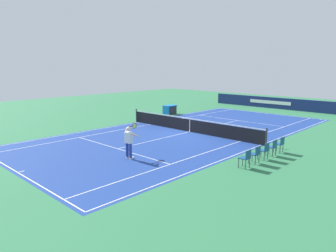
% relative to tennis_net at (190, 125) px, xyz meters
% --- Properties ---
extents(ground_plane, '(60.00, 60.00, 0.00)m').
position_rel_tennis_net_xyz_m(ground_plane, '(0.00, 0.00, -0.49)').
color(ground_plane, '#2D7247').
extents(court_slab, '(24.20, 11.40, 0.00)m').
position_rel_tennis_net_xyz_m(court_slab, '(0.00, 0.00, -0.49)').
color(court_slab, navy).
rests_on(court_slab, ground_plane).
extents(court_line_markings, '(23.85, 11.05, 0.01)m').
position_rel_tennis_net_xyz_m(court_line_markings, '(0.00, 0.00, -0.49)').
color(court_line_markings, white).
rests_on(court_line_markings, ground_plane).
extents(tennis_net, '(0.10, 11.70, 1.08)m').
position_rel_tennis_net_xyz_m(tennis_net, '(0.00, 0.00, 0.00)').
color(tennis_net, '#2D2D33').
rests_on(tennis_net, ground_plane).
extents(stadium_barrier, '(0.26, 17.00, 1.20)m').
position_rel_tennis_net_xyz_m(stadium_barrier, '(-15.90, -0.01, 0.11)').
color(stadium_barrier, navy).
rests_on(stadium_barrier, ground_plane).
extents(tennis_player_near, '(1.04, 0.79, 1.70)m').
position_rel_tennis_net_xyz_m(tennis_player_near, '(7.14, 1.94, 0.44)').
color(tennis_player_near, navy).
rests_on(tennis_player_near, ground_plane).
extents(tennis_ball, '(0.07, 0.07, 0.07)m').
position_rel_tennis_net_xyz_m(tennis_ball, '(-0.30, -2.08, -0.46)').
color(tennis_ball, '#CCE01E').
rests_on(tennis_ball, ground_plane).
extents(spectator_chair_0, '(0.44, 0.44, 0.88)m').
position_rel_tennis_net_xyz_m(spectator_chair_0, '(0.79, 6.99, 0.03)').
color(spectator_chair_0, '#38383D').
rests_on(spectator_chair_0, ground_plane).
extents(spectator_chair_1, '(0.44, 0.44, 0.88)m').
position_rel_tennis_net_xyz_m(spectator_chair_1, '(1.69, 6.99, 0.03)').
color(spectator_chair_1, '#38383D').
rests_on(spectator_chair_1, ground_plane).
extents(spectator_chair_2, '(0.44, 0.44, 0.88)m').
position_rel_tennis_net_xyz_m(spectator_chair_2, '(2.59, 6.99, 0.03)').
color(spectator_chair_2, '#38383D').
rests_on(spectator_chair_2, ground_plane).
extents(spectator_chair_3, '(0.44, 0.44, 0.88)m').
position_rel_tennis_net_xyz_m(spectator_chair_3, '(3.50, 6.99, 0.03)').
color(spectator_chair_3, '#38383D').
rests_on(spectator_chair_3, ground_plane).
extents(spectator_chair_4, '(0.44, 0.44, 0.88)m').
position_rel_tennis_net_xyz_m(spectator_chair_4, '(4.40, 6.99, 0.03)').
color(spectator_chair_4, '#38383D').
rests_on(spectator_chair_4, ground_plane).
extents(equipment_cart_tarped, '(1.25, 0.84, 0.85)m').
position_rel_tennis_net_xyz_m(equipment_cart_tarped, '(-5.04, -6.69, -0.05)').
color(equipment_cart_tarped, '#2D2D33').
rests_on(equipment_cart_tarped, ground_plane).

